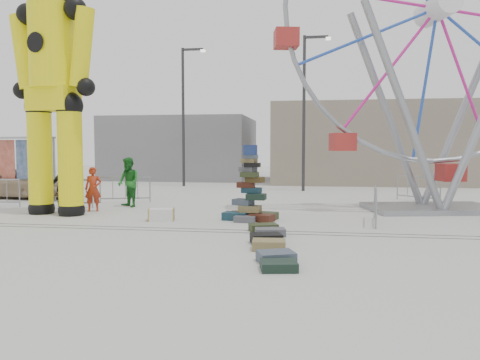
# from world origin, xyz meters

# --- Properties ---
(ground) EXTENTS (90.00, 90.00, 0.00)m
(ground) POSITION_xyz_m (0.00, 0.00, 0.00)
(ground) COLOR #9E9E99
(ground) RESTS_ON ground
(track_line_near) EXTENTS (40.00, 0.04, 0.01)m
(track_line_near) POSITION_xyz_m (0.00, 0.60, 0.00)
(track_line_near) COLOR #47443F
(track_line_near) RESTS_ON ground
(track_line_far) EXTENTS (40.00, 0.04, 0.01)m
(track_line_far) POSITION_xyz_m (0.00, 1.00, 0.00)
(track_line_far) COLOR #47443F
(track_line_far) RESTS_ON ground
(building_right) EXTENTS (12.00, 8.00, 5.00)m
(building_right) POSITION_xyz_m (7.00, 20.00, 2.50)
(building_right) COLOR gray
(building_right) RESTS_ON ground
(building_left) EXTENTS (10.00, 8.00, 4.40)m
(building_left) POSITION_xyz_m (-6.00, 22.00, 2.20)
(building_left) COLOR gray
(building_left) RESTS_ON ground
(lamp_post_right) EXTENTS (1.41, 0.25, 8.00)m
(lamp_post_right) POSITION_xyz_m (3.09, 13.00, 4.48)
(lamp_post_right) COLOR #2D2D30
(lamp_post_right) RESTS_ON ground
(lamp_post_left) EXTENTS (1.41, 0.25, 8.00)m
(lamp_post_left) POSITION_xyz_m (-3.91, 15.00, 4.48)
(lamp_post_left) COLOR #2D2D30
(lamp_post_left) RESTS_ON ground
(suitcase_tower) EXTENTS (1.76, 1.48, 2.35)m
(suitcase_tower) POSITION_xyz_m (1.51, 2.87, 0.66)
(suitcase_tower) COLOR #183848
(suitcase_tower) RESTS_ON ground
(crash_test_dummy) EXTENTS (3.40, 1.49, 8.50)m
(crash_test_dummy) POSITION_xyz_m (-5.16, 3.07, 4.48)
(crash_test_dummy) COLOR black
(crash_test_dummy) RESTS_ON ground
(ferris_wheel) EXTENTS (10.70, 3.51, 12.62)m
(ferris_wheel) POSITION_xyz_m (7.70, 5.95, 6.22)
(ferris_wheel) COLOR gray
(ferris_wheel) RESTS_ON ground
(banner_scaffold) EXTENTS (3.82, 1.21, 2.73)m
(banner_scaffold) POSITION_xyz_m (-9.30, 7.00, 2.05)
(banner_scaffold) COLOR gray
(banner_scaffold) RESTS_ON ground
(steamer_trunk) EXTENTS (0.88, 0.63, 0.37)m
(steamer_trunk) POSITION_xyz_m (-1.20, 2.32, 0.19)
(steamer_trunk) COLOR silver
(steamer_trunk) RESTS_ON ground
(row_case_0) EXTENTS (0.87, 0.70, 0.20)m
(row_case_0) POSITION_xyz_m (2.13, 0.97, 0.10)
(row_case_0) COLOR #2E391C
(row_case_0) RESTS_ON ground
(row_case_1) EXTENTS (0.84, 0.59, 0.20)m
(row_case_1) POSITION_xyz_m (2.37, 0.31, 0.10)
(row_case_1) COLOR #54555B
(row_case_1) RESTS_ON ground
(row_case_2) EXTENTS (0.84, 0.73, 0.23)m
(row_case_2) POSITION_xyz_m (2.36, -0.64, 0.12)
(row_case_2) COLOR black
(row_case_2) RESTS_ON ground
(row_case_3) EXTENTS (0.77, 0.58, 0.22)m
(row_case_3) POSITION_xyz_m (2.48, -1.34, 0.11)
(row_case_3) COLOR olive
(row_case_3) RESTS_ON ground
(row_case_4) EXTENTS (0.86, 0.77, 0.22)m
(row_case_4) POSITION_xyz_m (2.72, -2.44, 0.11)
(row_case_4) COLOR #435060
(row_case_4) RESTS_ON ground
(row_case_5) EXTENTS (0.76, 0.66, 0.17)m
(row_case_5) POSITION_xyz_m (2.82, -3.05, 0.09)
(row_case_5) COLOR black
(row_case_5) RESTS_ON ground
(barricade_dummy_b) EXTENTS (1.98, 0.47, 1.10)m
(barricade_dummy_b) POSITION_xyz_m (-5.71, 5.04, 0.55)
(barricade_dummy_b) COLOR gray
(barricade_dummy_b) RESTS_ON ground
(barricade_dummy_c) EXTENTS (1.94, 0.70, 1.10)m
(barricade_dummy_c) POSITION_xyz_m (-4.17, 6.64, 0.55)
(barricade_dummy_c) COLOR gray
(barricade_dummy_c) RESTS_ON ground
(barricade_wheel_front) EXTENTS (0.32, 2.00, 1.10)m
(barricade_wheel_front) POSITION_xyz_m (5.31, 2.74, 0.55)
(barricade_wheel_front) COLOR gray
(barricade_wheel_front) RESTS_ON ground
(barricade_wheel_back) EXTENTS (1.51, 1.46, 1.10)m
(barricade_wheel_back) POSITION_xyz_m (7.89, 9.03, 0.55)
(barricade_wheel_back) COLOR gray
(barricade_wheel_back) RESTS_ON ground
(pedestrian_red) EXTENTS (0.67, 0.55, 1.59)m
(pedestrian_red) POSITION_xyz_m (-4.27, 3.99, 0.79)
(pedestrian_red) COLOR #A02D16
(pedestrian_red) RESTS_ON ground
(pedestrian_green) EXTENTS (1.17, 1.14, 1.90)m
(pedestrian_green) POSITION_xyz_m (-3.50, 5.35, 0.95)
(pedestrian_green) COLOR #1B6E22
(pedestrian_green) RESTS_ON ground
(pedestrian_black) EXTENTS (0.96, 0.45, 1.60)m
(pedestrian_black) POSITION_xyz_m (-5.66, 4.40, 0.80)
(pedestrian_black) COLOR black
(pedestrian_black) RESTS_ON ground
(parked_suv) EXTENTS (4.87, 2.58, 1.30)m
(parked_suv) POSITION_xyz_m (-9.28, 7.74, 0.65)
(parked_suv) COLOR tan
(parked_suv) RESTS_ON ground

